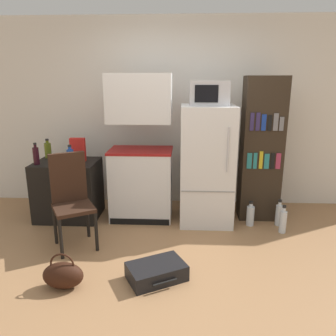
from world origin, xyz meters
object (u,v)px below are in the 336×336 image
refrigerator (207,165)px  bookshelf (261,150)px  bottle_wine_dark (36,155)px  water_bottle_back (279,214)px  cereal_box (78,150)px  suitcase_large_flat (157,272)px  chair (71,194)px  water_bottle_middle (283,221)px  bottle_blue_soda (70,157)px  side_table (68,190)px  bottle_clear_short (75,152)px  water_bottle_front (250,215)px  kitchen_hutch (141,155)px  handbag (63,275)px  bowl (58,159)px  microwave (209,93)px  bottle_olive_oil (48,150)px

refrigerator → bookshelf: (0.70, 0.15, 0.17)m
bottle_wine_dark → water_bottle_back: size_ratio=0.81×
cereal_box → suitcase_large_flat: cereal_box is taller
chair → water_bottle_middle: size_ratio=2.96×
cereal_box → chair: cereal_box is taller
bookshelf → bottle_blue_soda: 2.40m
side_table → bottle_clear_short: 0.51m
chair → suitcase_large_flat: 1.28m
refrigerator → water_bottle_front: size_ratio=4.68×
bottle_blue_soda → kitchen_hutch: bearing=14.4°
suitcase_large_flat → handbag: 0.83m
bookshelf → bottle_wine_dark: (-2.82, -0.29, -0.04)m
water_bottle_front → bowl: bearing=175.8°
suitcase_large_flat → water_bottle_back: bearing=12.5°
chair → handbag: 0.95m
water_bottle_middle → water_bottle_back: water_bottle_middle is taller
suitcase_large_flat → cereal_box: bearing=100.4°
microwave → bottle_olive_oil: size_ratio=1.77×
cereal_box → chair: (0.15, -0.78, -0.32)m
handbag → water_bottle_front: (1.89, 1.39, 0.01)m
refrigerator → bowl: (-1.92, 0.04, 0.04)m
water_bottle_front → water_bottle_back: size_ratio=0.94×
bookshelf → water_bottle_back: size_ratio=5.42×
bottle_olive_oil → microwave: bearing=-5.9°
refrigerator → bottle_clear_short: (-1.75, 0.20, 0.11)m
cereal_box → chair: 0.86m
suitcase_large_flat → water_bottle_back: size_ratio=1.80×
bottle_blue_soda → water_bottle_front: 2.36m
bowl → cereal_box: (0.27, 0.02, 0.13)m
bookshelf → water_bottle_middle: 0.93m
bottle_blue_soda → bottle_wine_dark: bottle_wine_dark is taller
side_table → water_bottle_front: side_table is taller
bottle_olive_oil → water_bottle_back: (3.03, -0.33, -0.73)m
chair → handbag: chair is taller
bottle_wine_dark → water_bottle_front: bottle_wine_dark is taller
bottle_blue_soda → water_bottle_front: bottle_blue_soda is taller
kitchen_hutch → bowl: size_ratio=11.67×
bookshelf → bottle_blue_soda: size_ratio=7.24×
bottle_wine_dark → bowl: bearing=42.4°
cereal_box → microwave: bearing=-2.3°
bottle_blue_soda → bottle_wine_dark: size_ratio=0.93×
bookshelf → bottle_wine_dark: bearing=-174.1°
handbag → bookshelf: bearing=39.5°
kitchen_hutch → bottle_olive_oil: 1.29m
microwave → water_bottle_back: bearing=-6.9°
side_table → kitchen_hutch: kitchen_hutch is taller
bottle_wine_dark → water_bottle_back: bottle_wine_dark is taller
bottle_olive_oil → handbag: bottle_olive_oil is taller
refrigerator → bottle_wine_dark: 2.13m
bottle_wine_dark → water_bottle_back: (3.04, 0.02, -0.73)m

